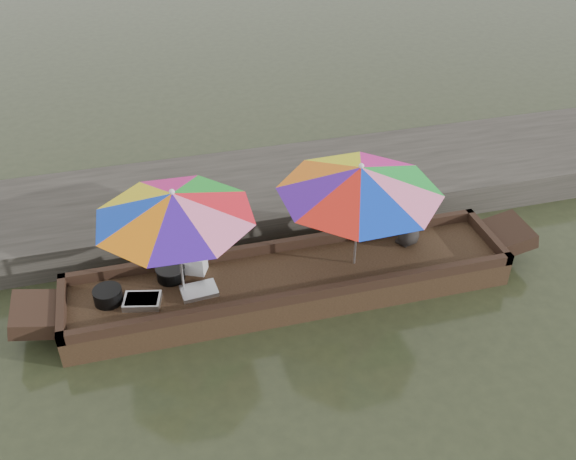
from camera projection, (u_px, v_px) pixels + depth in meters
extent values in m
plane|color=#292F1C|center=(290.00, 294.00, 8.77)|extent=(80.00, 80.00, 0.00)
cube|color=#2D2B26|center=(254.00, 195.00, 10.35)|extent=(22.00, 2.20, 0.50)
cube|color=black|center=(290.00, 284.00, 8.67)|extent=(5.95, 1.20, 0.35)
cylinder|color=black|center=(108.00, 296.00, 8.06)|extent=(0.36, 0.36, 0.19)
cube|color=silver|center=(142.00, 301.00, 8.05)|extent=(0.52, 0.41, 0.09)
cube|color=silver|center=(199.00, 291.00, 8.24)|extent=(0.48, 0.36, 0.06)
cylinder|color=black|center=(171.00, 273.00, 8.44)|extent=(0.37, 0.37, 0.17)
cube|color=silver|center=(195.00, 263.00, 8.54)|extent=(0.35, 0.32, 0.26)
imported|color=black|center=(411.00, 213.00, 8.86)|extent=(0.59, 0.54, 1.00)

